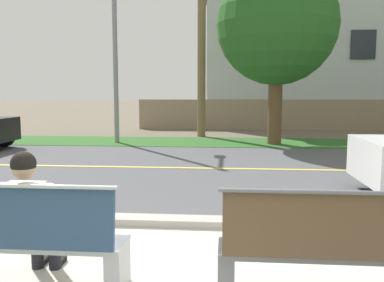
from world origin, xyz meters
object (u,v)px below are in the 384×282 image
streetlamp (116,33)px  shade_tree_far_left (281,15)px  bench_right (326,251)px  seated_person_white (31,212)px  bench_left (23,241)px

streetlamp → shade_tree_far_left: size_ratio=1.00×
bench_right → seated_person_white: seated_person_white is taller
bench_left → seated_person_white: 0.28m
bench_right → bench_left: bearing=180.0°
streetlamp → shade_tree_far_left: (5.53, -0.30, 0.47)m
seated_person_white → bench_right: bearing=-3.7°
seated_person_white → shade_tree_far_left: 11.57m
streetlamp → bench_left: bearing=-79.5°
bench_left → bench_right: (2.63, 0.00, 0.00)m
bench_left → shade_tree_far_left: shade_tree_far_left is taller
bench_left → seated_person_white: (-0.00, 0.17, 0.22)m
bench_right → shade_tree_far_left: bearing=85.3°
bench_right → shade_tree_far_left: size_ratio=0.28×
bench_left → bench_right: 2.63m
seated_person_white → streetlamp: (-2.02, 10.73, 3.08)m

